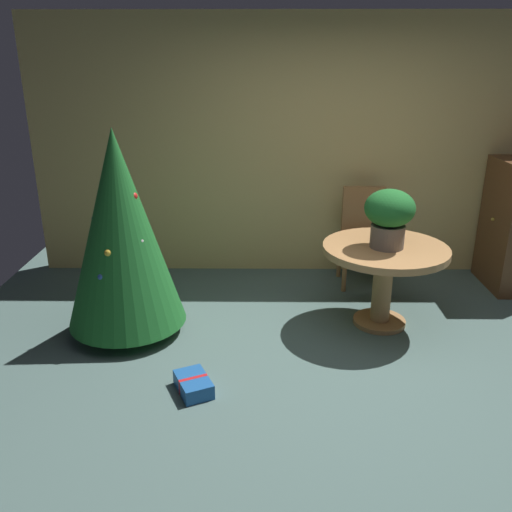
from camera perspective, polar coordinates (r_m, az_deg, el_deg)
ground_plane at (r=4.01m, az=10.20°, el=-12.84°), size 6.60×6.60×0.00m
back_wall_panel at (r=5.62m, az=7.46°, el=11.23°), size 6.00×0.10×2.60m
round_dining_table at (r=4.60m, az=13.51°, el=-0.77°), size 1.04×1.04×0.71m
flower_vase at (r=4.45m, az=13.99°, el=4.34°), size 0.41×0.41×0.48m
wooden_chair_far at (r=5.49m, az=11.41°, el=2.71°), size 0.47×0.42×0.97m
holiday_tree at (r=4.37m, az=-14.22°, el=2.73°), size 0.96×0.96×1.70m
gift_box_blue at (r=3.83m, az=-6.67°, el=-13.43°), size 0.32×0.37×0.11m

